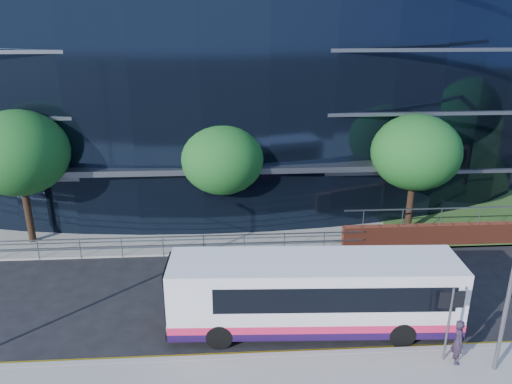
{
  "coord_description": "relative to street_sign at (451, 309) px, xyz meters",
  "views": [
    {
      "loc": [
        -2.84,
        -15.32,
        11.47
      ],
      "look_at": [
        -1.36,
        8.0,
        2.92
      ],
      "focal_mm": 35.0,
      "sensor_mm": 36.0,
      "label": 1
    }
  ],
  "objects": [
    {
      "name": "ground",
      "position": [
        -4.5,
        1.59,
        -2.15
      ],
      "size": [
        200.0,
        200.0,
        0.0
      ],
      "primitive_type": "plane",
      "color": "black",
      "rests_on": "ground"
    },
    {
      "name": "kerb",
      "position": [
        -4.5,
        0.59,
        -2.07
      ],
      "size": [
        80.0,
        0.25,
        0.16
      ],
      "primitive_type": "cube",
      "color": "gray",
      "rests_on": "ground"
    },
    {
      "name": "yellow_line_outer",
      "position": [
        -4.5,
        0.79,
        -2.14
      ],
      "size": [
        80.0,
        0.08,
        0.01
      ],
      "primitive_type": "cube",
      "color": "gold",
      "rests_on": "ground"
    },
    {
      "name": "yellow_line_inner",
      "position": [
        -4.5,
        0.94,
        -2.14
      ],
      "size": [
        80.0,
        0.08,
        0.01
      ],
      "primitive_type": "cube",
      "color": "gold",
      "rests_on": "ground"
    },
    {
      "name": "far_forecourt",
      "position": [
        -10.5,
        12.59,
        -2.1
      ],
      "size": [
        50.0,
        8.0,
        0.1
      ],
      "primitive_type": "cube",
      "color": "gray",
      "rests_on": "ground"
    },
    {
      "name": "glass_office",
      "position": [
        -8.5,
        22.44,
        5.85
      ],
      "size": [
        44.0,
        23.1,
        16.0
      ],
      "color": "black",
      "rests_on": "ground"
    },
    {
      "name": "guard_railings",
      "position": [
        -12.5,
        8.59,
        -1.33
      ],
      "size": [
        24.0,
        0.05,
        1.1
      ],
      "color": "slate",
      "rests_on": "ground"
    },
    {
      "name": "apartment_block",
      "position": [
        27.5,
        58.8,
        8.96
      ],
      "size": [
        60.0,
        42.0,
        30.0
      ],
      "color": "#2D511E",
      "rests_on": "ground"
    },
    {
      "name": "street_sign",
      "position": [
        0.0,
        0.0,
        0.0
      ],
      "size": [
        0.85,
        0.09,
        2.8
      ],
      "color": "slate",
      "rests_on": "pavement_near"
    },
    {
      "name": "tree_far_a",
      "position": [
        -17.5,
        10.59,
        2.71
      ],
      "size": [
        4.95,
        4.95,
        6.98
      ],
      "color": "black",
      "rests_on": "ground"
    },
    {
      "name": "tree_far_b",
      "position": [
        -7.5,
        11.09,
        2.06
      ],
      "size": [
        4.29,
        4.29,
        6.05
      ],
      "color": "black",
      "rests_on": "ground"
    },
    {
      "name": "tree_far_c",
      "position": [
        2.5,
        10.59,
        2.39
      ],
      "size": [
        4.62,
        4.62,
        6.51
      ],
      "color": "black",
      "rests_on": "ground"
    },
    {
      "name": "tree_dist_e",
      "position": [
        19.5,
        41.59,
        2.39
      ],
      "size": [
        4.62,
        4.62,
        6.51
      ],
      "color": "black",
      "rests_on": "ground"
    },
    {
      "name": "city_bus",
      "position": [
        -4.08,
        2.23,
        -0.61
      ],
      "size": [
        10.83,
        2.95,
        2.9
      ],
      "rotation": [
        0.0,
        0.0,
        -0.05
      ],
      "color": "silver",
      "rests_on": "ground"
    },
    {
      "name": "pedestrian",
      "position": [
        0.37,
        -0.16,
        -1.18
      ],
      "size": [
        0.49,
        0.66,
        1.63
      ],
      "primitive_type": "imported",
      "rotation": [
        0.0,
        0.0,
        1.39
      ],
      "color": "#261D2C",
      "rests_on": "pavement_near"
    }
  ]
}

